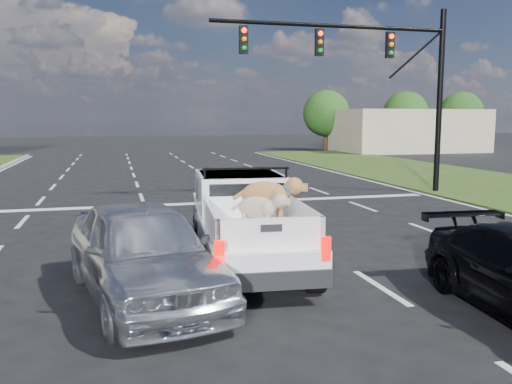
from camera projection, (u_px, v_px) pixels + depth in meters
ground at (285, 296)px, 8.97m from camera, size 160.00×160.00×0.00m
road_markings at (214, 222)px, 15.26m from camera, size 17.75×60.00×0.01m
traffic_signal at (384, 69)px, 20.19m from camera, size 9.11×0.31×7.00m
building_right at (408, 131)px, 46.82m from camera, size 12.00×7.00×3.60m
tree_far_d at (326, 113)px, 48.95m from camera, size 4.20×4.20×5.40m
tree_far_e at (406, 114)px, 50.95m from camera, size 4.20×4.20×5.40m
tree_far_f at (461, 114)px, 52.45m from camera, size 4.20×4.20×5.40m
pickup_truck at (247, 219)px, 10.88m from camera, size 2.33×5.33×1.94m
silver_sedan at (143, 251)px, 8.71m from camera, size 2.79×4.97×1.60m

